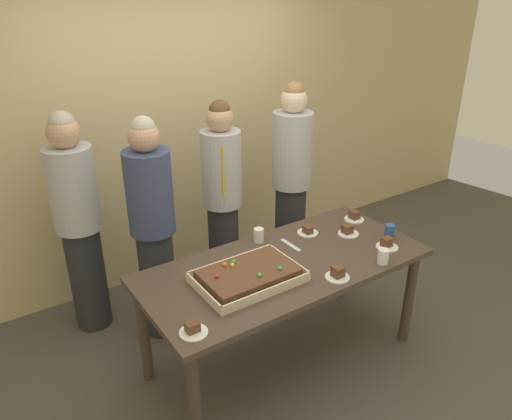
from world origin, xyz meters
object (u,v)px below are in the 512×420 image
cake_server_utensil (291,245)px  person_serving_front (153,228)px  plated_slice_center_back (387,244)px  drink_cup_middle (389,231)px  plated_slice_far_left (354,217)px  plated_slice_center_front (193,330)px  sheet_cake (248,276)px  drink_cup_nearest (383,256)px  drink_cup_far_end (259,235)px  person_far_right_suit (79,222)px  person_green_shirt_behind (291,180)px  plated_slice_near_left (348,231)px  person_striped_tie_right (222,199)px  plated_slice_far_right (338,274)px  plated_slice_near_right (308,231)px  party_table (285,275)px

cake_server_utensil → person_serving_front: size_ratio=0.12×
plated_slice_center_back → cake_server_utensil: 0.65m
drink_cup_middle → person_serving_front: size_ratio=0.06×
plated_slice_far_left → plated_slice_center_front: plated_slice_far_left is taller
sheet_cake → drink_cup_nearest: (0.83, -0.31, 0.01)m
sheet_cake → cake_server_utensil: (0.48, 0.20, -0.03)m
drink_cup_middle → drink_cup_far_end: same height
person_far_right_suit → person_green_shirt_behind: bearing=52.1°
plated_slice_near_left → person_striped_tie_right: 1.02m
sheet_cake → plated_slice_far_right: size_ratio=4.17×
plated_slice_far_left → person_green_shirt_behind: size_ratio=0.09×
person_green_shirt_behind → person_striped_tie_right: size_ratio=1.05×
drink_cup_far_end → person_striped_tie_right: person_striped_tie_right is taller
drink_cup_far_end → cake_server_utensil: bearing=-49.6°
plated_slice_near_right → plated_slice_center_front: bearing=-156.5°
sheet_cake → drink_cup_far_end: (0.34, 0.38, 0.01)m
plated_slice_near_left → plated_slice_center_back: bearing=-74.3°
plated_slice_far_right → person_far_right_suit: (-1.13, 1.46, 0.08)m
person_far_right_suit → drink_cup_far_end: bearing=21.7°
plated_slice_center_back → plated_slice_near_right: bearing=124.5°
drink_cup_nearest → drink_cup_middle: (0.30, 0.22, 0.00)m
drink_cup_middle → cake_server_utensil: 0.72m
person_striped_tie_right → plated_slice_far_right: bearing=25.3°
plated_slice_center_front → cake_server_utensil: 1.08m
plated_slice_far_right → person_serving_front: bearing=123.6°
drink_cup_far_end → cake_server_utensil: drink_cup_far_end is taller
plated_slice_near_right → plated_slice_center_front: 1.30m
plated_slice_center_back → cake_server_utensil: bearing=143.6°
plated_slice_near_left → drink_cup_nearest: size_ratio=1.50×
plated_slice_far_right → plated_slice_near_left: bearing=40.1°
cake_server_utensil → person_serving_front: 0.96m
plated_slice_center_back → sheet_cake: bearing=169.6°
plated_slice_far_left → plated_slice_near_left: bearing=-145.0°
drink_cup_middle → plated_slice_far_right: bearing=-164.6°
party_table → sheet_cake: sheet_cake is taller
drink_cup_nearest → party_table: bearing=145.2°
person_serving_front → person_striped_tie_right: size_ratio=1.00×
plated_slice_near_right → drink_cup_nearest: drink_cup_nearest is taller
drink_cup_nearest → cake_server_utensil: drink_cup_nearest is taller
drink_cup_middle → sheet_cake: bearing=175.2°
cake_server_utensil → drink_cup_far_end: bearing=130.4°
plated_slice_near_left → plated_slice_center_front: (-1.43, -0.35, -0.00)m
plated_slice_center_front → drink_cup_far_end: size_ratio=1.50×
sheet_cake → person_striped_tie_right: size_ratio=0.38×
plated_slice_center_front → plated_slice_center_back: size_ratio=1.00×
drink_cup_nearest → plated_slice_near_left: bearing=76.9°
plated_slice_near_right → cake_server_utensil: 0.22m
plated_slice_center_front → plated_slice_center_back: plated_slice_center_back is taller
sheet_cake → drink_cup_nearest: sheet_cake is taller
person_serving_front → person_green_shirt_behind: (1.30, 0.11, 0.03)m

